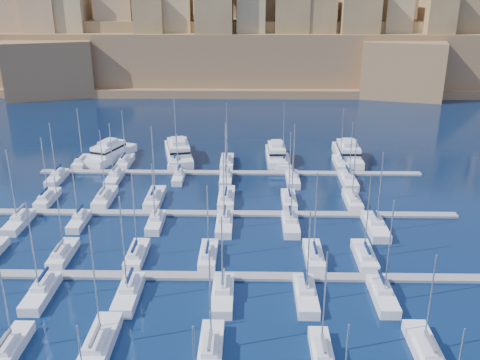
{
  "coord_description": "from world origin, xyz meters",
  "views": [
    {
      "loc": [
        4.25,
        -79.05,
        40.3
      ],
      "look_at": [
        2.69,
        6.0,
        8.26
      ],
      "focal_mm": 40.0,
      "sensor_mm": 36.0,
      "label": 1
    }
  ],
  "objects_px": {
    "motor_yacht_a": "(110,153)",
    "motor_yacht_d": "(348,153)",
    "sailboat_2": "(100,343)",
    "sailboat_4": "(322,352)",
    "motor_yacht_b": "(178,152)",
    "motor_yacht_c": "(276,154)"
  },
  "relations": [
    {
      "from": "sailboat_2",
      "to": "motor_yacht_b",
      "type": "xyz_separation_m",
      "value": [
        0.28,
        70.35,
        0.96
      ]
    },
    {
      "from": "motor_yacht_b",
      "to": "motor_yacht_d",
      "type": "height_order",
      "value": "same"
    },
    {
      "from": "sailboat_2",
      "to": "motor_yacht_b",
      "type": "height_order",
      "value": "sailboat_2"
    },
    {
      "from": "sailboat_4",
      "to": "motor_yacht_b",
      "type": "height_order",
      "value": "sailboat_4"
    },
    {
      "from": "motor_yacht_d",
      "to": "motor_yacht_a",
      "type": "bearing_deg",
      "value": -179.32
    },
    {
      "from": "sailboat_2",
      "to": "sailboat_4",
      "type": "bearing_deg",
      "value": -2.56
    },
    {
      "from": "sailboat_4",
      "to": "sailboat_2",
      "type": "bearing_deg",
      "value": 177.44
    },
    {
      "from": "sailboat_4",
      "to": "motor_yacht_b",
      "type": "relative_size",
      "value": 0.71
    },
    {
      "from": "motor_yacht_c",
      "to": "sailboat_2",
      "type": "bearing_deg",
      "value": -108.96
    },
    {
      "from": "motor_yacht_a",
      "to": "motor_yacht_d",
      "type": "height_order",
      "value": "same"
    },
    {
      "from": "motor_yacht_a",
      "to": "motor_yacht_b",
      "type": "distance_m",
      "value": 16.17
    },
    {
      "from": "motor_yacht_c",
      "to": "motor_yacht_b",
      "type": "bearing_deg",
      "value": 175.63
    },
    {
      "from": "motor_yacht_d",
      "to": "motor_yacht_c",
      "type": "bearing_deg",
      "value": -175.85
    },
    {
      "from": "sailboat_4",
      "to": "motor_yacht_d",
      "type": "xyz_separation_m",
      "value": [
        14.91,
        70.94,
        0.99
      ]
    },
    {
      "from": "sailboat_2",
      "to": "motor_yacht_d",
      "type": "xyz_separation_m",
      "value": [
        40.49,
        69.8,
        0.96
      ]
    },
    {
      "from": "motor_yacht_a",
      "to": "motor_yacht_d",
      "type": "distance_m",
      "value": 56.33
    },
    {
      "from": "motor_yacht_a",
      "to": "motor_yacht_d",
      "type": "relative_size",
      "value": 0.95
    },
    {
      "from": "sailboat_4",
      "to": "motor_yacht_b",
      "type": "xyz_separation_m",
      "value": [
        -25.3,
        71.5,
        0.99
      ]
    },
    {
      "from": "sailboat_2",
      "to": "motor_yacht_a",
      "type": "height_order",
      "value": "sailboat_2"
    },
    {
      "from": "sailboat_2",
      "to": "motor_yacht_d",
      "type": "relative_size",
      "value": 0.91
    },
    {
      "from": "sailboat_4",
      "to": "motor_yacht_d",
      "type": "bearing_deg",
      "value": 78.13
    },
    {
      "from": "sailboat_2",
      "to": "motor_yacht_a",
      "type": "xyz_separation_m",
      "value": [
        -15.84,
        69.13,
        0.96
      ]
    }
  ]
}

